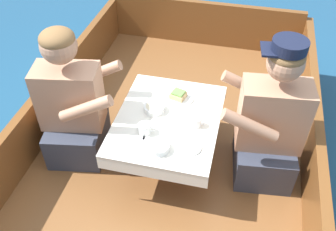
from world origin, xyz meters
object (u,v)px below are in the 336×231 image
person_starboard (269,125)px  sandwich (178,95)px  coffee_cup_starboard (196,122)px  person_port (73,107)px  coffee_cup_port (145,128)px

person_starboard → sandwich: person_starboard is taller
sandwich → coffee_cup_starboard: 0.28m
person_port → sandwich: bearing=11.6°
sandwich → person_starboard: bearing=-14.1°
coffee_cup_port → person_port: bearing=168.4°
sandwich → coffee_cup_port: size_ratio=1.07×
sandwich → coffee_cup_starboard: size_ratio=1.20×
person_starboard → sandwich: size_ratio=8.72×
person_port → person_starboard: (1.25, 0.11, 0.01)m
coffee_cup_port → coffee_cup_starboard: size_ratio=1.12×
coffee_cup_port → person_starboard: bearing=16.3°
person_port → coffee_cup_starboard: 0.81m
sandwich → coffee_cup_starboard: coffee_cup_starboard is taller
person_port → person_starboard: 1.25m
coffee_cup_port → coffee_cup_starboard: (0.29, 0.13, -0.00)m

